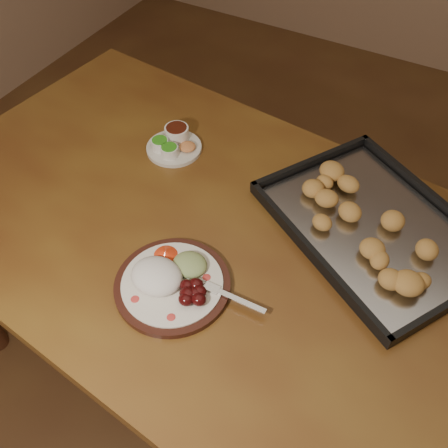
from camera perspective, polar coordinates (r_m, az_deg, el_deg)
The scene contains 5 objects.
ground at distance 1.91m, azimuth 7.70°, elevation -10.96°, with size 4.00×4.00×0.00m, color brown.
dining_table at distance 1.26m, azimuth -1.83°, elevation -3.04°, with size 1.60×1.07×0.75m.
dinner_plate at distance 1.07m, azimuth -6.08°, elevation -6.44°, with size 0.33×0.25×0.06m.
condiment_saucer at distance 1.37m, azimuth -5.79°, elevation 9.16°, with size 0.15×0.15×0.05m.
baking_tray at distance 1.21m, azimuth 16.85°, elevation -0.04°, with size 0.62×0.58×0.05m.
Camera 1 is at (0.24, -0.95, 1.64)m, focal length 40.00 mm.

